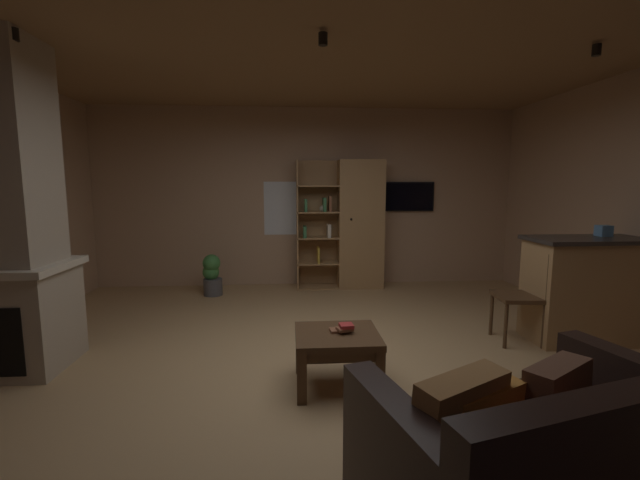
% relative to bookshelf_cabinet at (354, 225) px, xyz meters
% --- Properties ---
extents(floor, '(6.44, 6.09, 0.02)m').
position_rel_bookshelf_cabinet_xyz_m(floor, '(-0.70, -2.80, -0.97)').
color(floor, tan).
rests_on(floor, ground).
extents(wall_back, '(6.56, 0.06, 2.72)m').
position_rel_bookshelf_cabinet_xyz_m(wall_back, '(-0.70, 0.27, 0.40)').
color(wall_back, tan).
rests_on(wall_back, ground).
extents(ceiling, '(6.44, 6.09, 0.02)m').
position_rel_bookshelf_cabinet_xyz_m(ceiling, '(-0.70, -2.80, 1.78)').
color(ceiling, '#8E6B47').
extents(window_pane_back, '(0.70, 0.01, 0.82)m').
position_rel_bookshelf_cabinet_xyz_m(window_pane_back, '(-1.02, 0.24, 0.24)').
color(window_pane_back, white).
extents(bookshelf_cabinet, '(1.30, 0.41, 1.93)m').
position_rel_bookshelf_cabinet_xyz_m(bookshelf_cabinet, '(0.00, 0.00, 0.00)').
color(bookshelf_cabinet, '#A87F51').
rests_on(bookshelf_cabinet, ground).
extents(kitchen_bar_counter, '(1.36, 0.59, 1.05)m').
position_rel_bookshelf_cabinet_xyz_m(kitchen_bar_counter, '(2.07, -2.39, -0.43)').
color(kitchen_bar_counter, '#A87F51').
rests_on(kitchen_bar_counter, ground).
extents(tissue_box, '(0.12, 0.12, 0.11)m').
position_rel_bookshelf_cabinet_xyz_m(tissue_box, '(2.18, -2.29, 0.14)').
color(tissue_box, '#598CBF').
rests_on(tissue_box, kitchen_bar_counter).
extents(leather_couch, '(1.74, 1.31, 0.84)m').
position_rel_bookshelf_cabinet_xyz_m(leather_couch, '(0.15, -4.59, -0.65)').
color(leather_couch, black).
rests_on(leather_couch, ground).
extents(coffee_table, '(0.64, 0.58, 0.43)m').
position_rel_bookshelf_cabinet_xyz_m(coffee_table, '(-0.62, -3.17, -0.62)').
color(coffee_table, '#4C331E').
rests_on(coffee_table, ground).
extents(table_book_0, '(0.12, 0.11, 0.02)m').
position_rel_bookshelf_cabinet_xyz_m(table_book_0, '(-0.62, -3.14, -0.52)').
color(table_book_0, brown).
rests_on(table_book_0, coffee_table).
extents(table_book_1, '(0.14, 0.13, 0.02)m').
position_rel_bookshelf_cabinet_xyz_m(table_book_1, '(-0.56, -3.18, -0.50)').
color(table_book_1, brown).
rests_on(table_book_1, coffee_table).
extents(table_book_2, '(0.11, 0.11, 0.03)m').
position_rel_bookshelf_cabinet_xyz_m(table_book_2, '(-0.55, -3.17, -0.48)').
color(table_book_2, '#B22D2D').
rests_on(table_book_2, coffee_table).
extents(dining_chair, '(0.46, 0.46, 0.92)m').
position_rel_bookshelf_cabinet_xyz_m(dining_chair, '(1.35, -2.39, -0.43)').
color(dining_chair, '#4C331E').
rests_on(dining_chair, ground).
extents(potted_floor_plant, '(0.27, 0.27, 0.59)m').
position_rel_bookshelf_cabinet_xyz_m(potted_floor_plant, '(-2.09, -0.34, -0.66)').
color(potted_floor_plant, '#4C4C51').
rests_on(potted_floor_plant, ground).
extents(wall_mounted_tv, '(0.81, 0.06, 0.46)m').
position_rel_bookshelf_cabinet_xyz_m(wall_mounted_tv, '(0.88, 0.21, 0.42)').
color(wall_mounted_tv, black).
extents(track_light_spot_0, '(0.07, 0.07, 0.09)m').
position_rel_bookshelf_cabinet_xyz_m(track_light_spot_0, '(-2.98, -2.88, 1.70)').
color(track_light_spot_0, black).
extents(track_light_spot_1, '(0.07, 0.07, 0.09)m').
position_rel_bookshelf_cabinet_xyz_m(track_light_spot_1, '(-0.72, -2.94, 1.70)').
color(track_light_spot_1, black).
extents(track_light_spot_2, '(0.07, 0.07, 0.09)m').
position_rel_bookshelf_cabinet_xyz_m(track_light_spot_2, '(1.54, -2.85, 1.70)').
color(track_light_spot_2, black).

